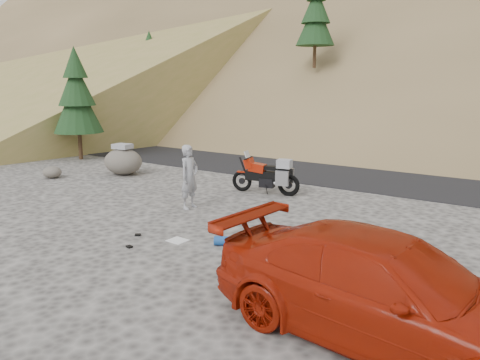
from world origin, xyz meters
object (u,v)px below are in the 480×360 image
object	(u,v)px
man	(190,208)
boulder	(123,161)
motorcycle	(268,176)
red_car	(382,340)

from	to	relation	value
man	boulder	bearing A→B (deg)	66.17
boulder	motorcycle	bearing A→B (deg)	4.29
man	red_car	world-z (taller)	man
motorcycle	man	world-z (taller)	motorcycle
motorcycle	boulder	size ratio (longest dim) A/B	1.40
motorcycle	red_car	distance (m)	8.68
motorcycle	boulder	distance (m)	6.22
red_car	boulder	distance (m)	13.40
red_car	man	bearing A→B (deg)	66.20
motorcycle	boulder	world-z (taller)	motorcycle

